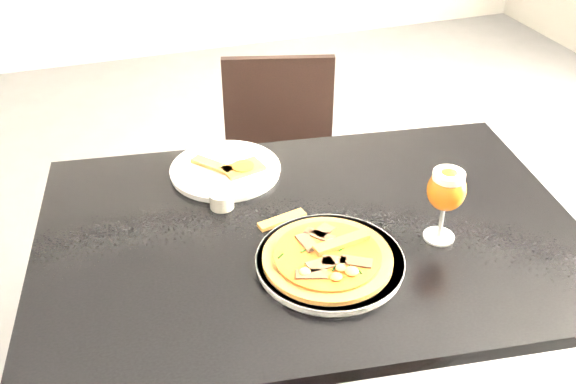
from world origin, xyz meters
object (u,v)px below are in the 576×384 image
object	(u,v)px
chair_far	(280,174)
beer_glass	(446,190)
dining_table	(309,260)
pizza	(328,257)

from	to	relation	value
chair_far	beer_glass	distance (m)	0.90
dining_table	beer_glass	bearing A→B (deg)	-16.33
pizza	beer_glass	size ratio (longest dim) A/B	1.56
dining_table	pizza	size ratio (longest dim) A/B	4.85
dining_table	chair_far	bearing A→B (deg)	85.77
dining_table	beer_glass	size ratio (longest dim) A/B	7.54
pizza	dining_table	bearing A→B (deg)	86.37
beer_glass	dining_table	bearing A→B (deg)	155.89
chair_far	pizza	xyz separation A→B (m)	(-0.15, -0.80, 0.32)
dining_table	chair_far	xyz separation A→B (m)	(0.14, 0.67, -0.20)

